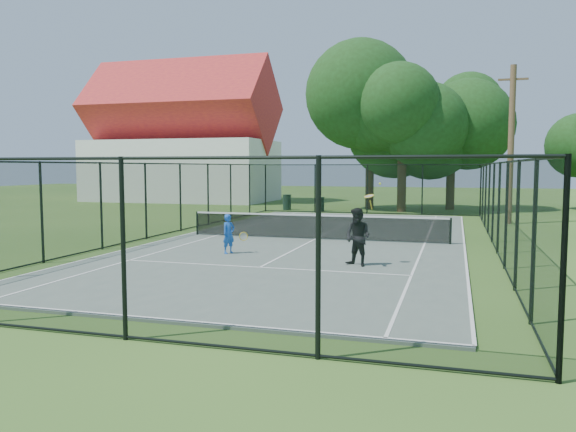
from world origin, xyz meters
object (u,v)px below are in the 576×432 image
(player_blue, at_px, (229,234))
(tennis_net, at_px, (316,226))
(utility_pole, at_px, (511,144))
(trash_bin_left, at_px, (287,202))
(player_black, at_px, (358,237))
(trash_bin_right, at_px, (320,204))

(player_blue, bearing_deg, tennis_net, 67.15)
(utility_pole, xyz_separation_m, player_blue, (-9.50, -13.28, -3.28))
(tennis_net, xyz_separation_m, utility_pole, (7.70, 9.00, 3.39))
(trash_bin_left, relative_size, player_black, 0.44)
(trash_bin_right, xyz_separation_m, utility_pole, (10.91, -5.22, 3.51))
(tennis_net, height_order, player_black, player_black)
(tennis_net, relative_size, trash_bin_right, 11.24)
(trash_bin_right, bearing_deg, trash_bin_left, 170.64)
(player_black, bearing_deg, trash_bin_left, 112.09)
(tennis_net, distance_m, player_blue, 4.65)
(tennis_net, xyz_separation_m, player_blue, (-1.80, -4.28, 0.11))
(trash_bin_left, bearing_deg, trash_bin_right, -9.36)
(utility_pole, bearing_deg, player_blue, -125.58)
(tennis_net, height_order, player_blue, player_blue)
(utility_pole, distance_m, player_blue, 16.66)
(tennis_net, height_order, trash_bin_left, trash_bin_left)
(trash_bin_left, distance_m, utility_pole, 14.80)
(trash_bin_left, distance_m, player_blue, 19.26)
(utility_pole, relative_size, player_black, 3.35)
(utility_pole, bearing_deg, trash_bin_right, 154.44)
(trash_bin_left, relative_size, utility_pole, 0.13)
(trash_bin_left, xyz_separation_m, trash_bin_right, (2.34, -0.39, -0.06))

